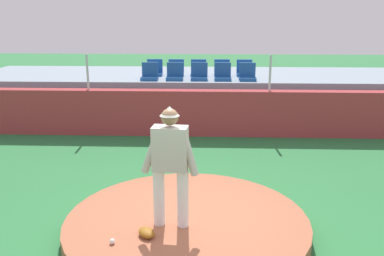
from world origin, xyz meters
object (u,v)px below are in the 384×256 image
pitcher (170,158)px  stadium_chair_6 (176,71)px  stadium_chair_8 (222,71)px  fielding_glove (147,233)px  stadium_chair_0 (150,74)px  baseball (112,241)px  stadium_chair_7 (199,71)px  stadium_chair_9 (244,71)px  stadium_chair_2 (199,75)px  stadium_chair_3 (223,75)px  stadium_chair_1 (175,74)px  stadium_chair_4 (247,75)px  stadium_chair_5 (155,70)px

pitcher → stadium_chair_6: 7.52m
stadium_chair_6 → stadium_chair_8: size_ratio=1.00×
fielding_glove → stadium_chair_0: bearing=153.9°
baseball → stadium_chair_6: bearing=88.3°
baseball → fielding_glove: (0.43, 0.22, 0.02)m
baseball → stadium_chair_7: 8.20m
pitcher → stadium_chair_9: size_ratio=3.54×
stadium_chair_6 → stadium_chair_9: size_ratio=1.00×
stadium_chair_0 → stadium_chair_2: 1.45m
fielding_glove → stadium_chair_8: bearing=137.6°
stadium_chair_2 → fielding_glove: bearing=85.5°
stadium_chair_3 → stadium_chair_7: size_ratio=1.00×
stadium_chair_0 → stadium_chair_7: size_ratio=1.00×
baseball → stadium_chair_0: size_ratio=0.15×
stadium_chair_7 → stadium_chair_8: bearing=-177.9°
stadium_chair_1 → stadium_chair_8: bearing=-147.2°
pitcher → stadium_chair_7: bearing=94.2°
stadium_chair_4 → stadium_chair_2: bearing=-0.9°
stadium_chair_1 → stadium_chair_7: size_ratio=1.00×
stadium_chair_3 → stadium_chair_1: bearing=0.5°
stadium_chair_5 → fielding_glove: bearing=96.4°
stadium_chair_0 → stadium_chair_3: (2.13, 0.04, 0.00)m
stadium_chair_2 → stadium_chair_1: bearing=1.3°
stadium_chair_4 → stadium_chair_5: (-2.83, 0.90, 0.00)m
fielding_glove → stadium_chair_2: (0.55, 6.98, 1.23)m
pitcher → stadium_chair_0: pitcher is taller
stadium_chair_1 → stadium_chair_7: same height
pitcher → stadium_chair_5: pitcher is taller
stadium_chair_1 → stadium_chair_8: 1.67m
stadium_chair_9 → stadium_chair_8: bearing=-1.0°
stadium_chair_7 → pitcher: bearing=88.5°
stadium_chair_1 → stadium_chair_9: same height
stadium_chair_7 → stadium_chair_1: bearing=52.6°
stadium_chair_3 → stadium_chair_9: same height
baseball → stadium_chair_3: size_ratio=0.15×
fielding_glove → stadium_chair_4: (1.95, 6.95, 1.23)m
fielding_glove → stadium_chair_6: 7.94m
baseball → stadium_chair_8: (1.67, 8.08, 1.25)m
stadium_chair_4 → stadium_chair_8: bearing=-52.0°
stadium_chair_0 → stadium_chair_4: same height
stadium_chair_3 → pitcher: bearing=82.0°
stadium_chair_2 → stadium_chair_9: (1.39, 0.88, 0.00)m
stadium_chair_2 → stadium_chair_7: 0.86m
stadium_chair_2 → stadium_chair_6: (-0.75, 0.86, 0.00)m
baseball → fielding_glove: fielding_glove is taller
stadium_chair_2 → stadium_chair_3: same height
pitcher → stadium_chair_1: size_ratio=3.54×
stadium_chair_3 → stadium_chair_8: same height
stadium_chair_7 → stadium_chair_6: bearing=-0.2°
fielding_glove → stadium_chair_5: (-0.88, 7.85, 1.23)m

